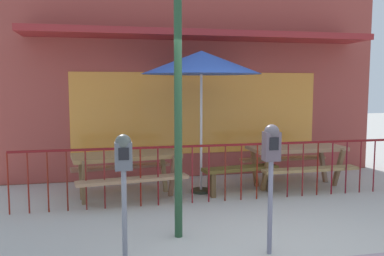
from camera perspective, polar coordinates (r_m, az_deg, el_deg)
ground at (r=5.22m, az=11.39°, el=-16.03°), size 40.00×40.00×0.00m
pub_storefront at (r=8.85m, az=0.61°, el=8.50°), size 8.06×1.46×4.63m
patio_fence_front at (r=6.87m, az=4.66°, el=-4.77°), size 6.80×0.04×0.97m
picnic_table_left at (r=7.14m, az=-9.09°, el=-4.82°), size 1.97×1.59×0.79m
picnic_table_right at (r=8.10m, az=14.29°, el=-3.63°), size 1.83×1.40×0.79m
patio_umbrella at (r=7.31m, az=1.30°, el=9.02°), size 2.13×2.13×2.54m
patio_bench at (r=7.46m, az=6.74°, el=-6.35°), size 1.43×0.52×0.48m
parking_meter_near at (r=4.38m, az=-9.50°, el=-5.11°), size 0.18×0.17×1.44m
parking_meter_far at (r=4.73m, az=10.96°, el=-3.66°), size 0.18×0.17×1.51m
street_lamp at (r=5.15m, az=-1.98°, el=13.90°), size 0.28×0.28×4.09m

